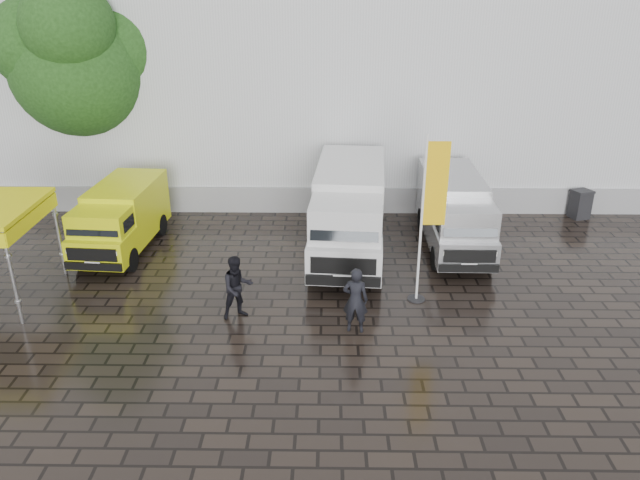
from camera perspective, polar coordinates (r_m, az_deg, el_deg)
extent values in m
plane|color=black|center=(17.13, 4.86, -7.01)|extent=(120.00, 120.00, 0.00)
cube|color=silver|center=(31.01, 7.16, 18.39)|extent=(44.00, 16.00, 12.00)
cube|color=gray|center=(24.31, 8.42, 3.60)|extent=(44.00, 0.15, 1.00)
cylinder|color=silver|center=(20.42, -22.77, 0.47)|extent=(0.10, 0.10, 2.64)
cylinder|color=silver|center=(17.99, -26.25, -3.23)|extent=(0.10, 0.10, 2.64)
cylinder|color=black|center=(18.12, 8.78, -5.33)|extent=(0.50, 0.50, 0.04)
cylinder|color=white|center=(17.11, 9.26, 1.70)|extent=(0.07, 0.07, 4.81)
cube|color=yellow|center=(16.80, 10.61, 5.04)|extent=(0.60, 0.03, 2.31)
cylinder|color=black|center=(25.76, -20.18, 7.59)|extent=(0.63, 0.63, 4.47)
sphere|color=#1A3B12|center=(25.16, -21.20, 14.44)|extent=(4.92, 4.92, 4.92)
sphere|color=#1A3B12|center=(26.03, -22.45, 19.02)|extent=(2.90, 2.90, 2.90)
cube|color=black|center=(25.52, 22.69, 3.06)|extent=(0.82, 0.82, 1.10)
imported|color=black|center=(16.05, 3.25, -5.50)|extent=(0.70, 0.51, 1.80)
imported|color=black|center=(16.80, -7.56, -4.32)|extent=(1.07, 0.98, 1.78)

